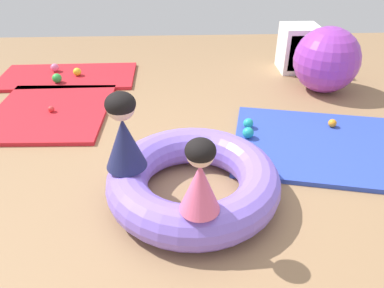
{
  "coord_description": "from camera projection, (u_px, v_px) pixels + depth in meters",
  "views": [
    {
      "loc": [
        -0.11,
        -2.19,
        1.75
      ],
      "look_at": [
        -0.01,
        0.09,
        0.32
      ],
      "focal_mm": 34.95,
      "sensor_mm": 36.0,
      "label": 1
    }
  ],
  "objects": [
    {
      "name": "ground_plane",
      "position": [
        193.0,
        187.0,
        2.79
      ],
      "size": [
        8.0,
        8.0,
        0.0
      ],
      "primitive_type": "plane",
      "color": "#93704C"
    },
    {
      "name": "gym_mat_near_right",
      "position": [
        68.0,
        77.0,
        4.59
      ],
      "size": [
        1.63,
        0.83,
        0.04
      ],
      "primitive_type": "cube",
      "rotation": [
        0.0,
        0.0,
        0.01
      ],
      "color": "red",
      "rests_on": "ground"
    },
    {
      "name": "gym_mat_far_right",
      "position": [
        341.0,
        147.0,
        3.23
      ],
      "size": [
        2.04,
        1.54,
        0.04
      ],
      "primitive_type": "cube",
      "rotation": [
        0.0,
        0.0,
        -0.22
      ],
      "color": "#2D47B7",
      "rests_on": "ground"
    },
    {
      "name": "gym_mat_front",
      "position": [
        51.0,
        112.0,
        3.79
      ],
      "size": [
        1.17,
        1.29,
        0.04
      ],
      "primitive_type": "cube",
      "rotation": [
        0.0,
        0.0,
        -0.03
      ],
      "color": "red",
      "rests_on": "ground"
    },
    {
      "name": "inflatable_cushion",
      "position": [
        193.0,
        181.0,
        2.62
      ],
      "size": [
        1.22,
        1.22,
        0.29
      ],
      "primitive_type": "torus",
      "color": "#8466E0",
      "rests_on": "ground"
    },
    {
      "name": "child_in_navy",
      "position": [
        123.0,
        132.0,
        2.39
      ],
      "size": [
        0.31,
        0.31,
        0.54
      ],
      "rotation": [
        0.0,
        0.0,
        1.43
      ],
      "color": "navy",
      "rests_on": "inflatable_cushion"
    },
    {
      "name": "child_in_pink",
      "position": [
        200.0,
        177.0,
        2.05
      ],
      "size": [
        0.26,
        0.26,
        0.47
      ],
      "rotation": [
        0.0,
        0.0,
        0.11
      ],
      "color": "#E5608E",
      "rests_on": "inflatable_cushion"
    },
    {
      "name": "play_ball_teal",
      "position": [
        248.0,
        123.0,
        3.45
      ],
      "size": [
        0.09,
        0.09,
        0.09
      ],
      "primitive_type": "sphere",
      "color": "teal",
      "rests_on": "gym_mat_far_right"
    },
    {
      "name": "play_ball_red",
      "position": [
        51.0,
        109.0,
        3.73
      ],
      "size": [
        0.06,
        0.06,
        0.06
      ],
      "primitive_type": "sphere",
      "color": "red",
      "rests_on": "gym_mat_front"
    },
    {
      "name": "play_ball_yellow",
      "position": [
        77.0,
        72.0,
        4.54
      ],
      "size": [
        0.1,
        0.1,
        0.1
      ],
      "primitive_type": "sphere",
      "color": "yellow",
      "rests_on": "gym_mat_near_right"
    },
    {
      "name": "play_ball_orange",
      "position": [
        332.0,
        123.0,
        3.47
      ],
      "size": [
        0.08,
        0.08,
        0.08
      ],
      "primitive_type": "sphere",
      "color": "orange",
      "rests_on": "gym_mat_far_right"
    },
    {
      "name": "play_ball_green",
      "position": [
        57.0,
        78.0,
        4.35
      ],
      "size": [
        0.11,
        0.11,
        0.11
      ],
      "primitive_type": "sphere",
      "color": "green",
      "rests_on": "gym_mat_near_right"
    },
    {
      "name": "play_ball_pink",
      "position": [
        55.0,
        68.0,
        4.65
      ],
      "size": [
        0.1,
        0.1,
        0.1
      ],
      "primitive_type": "sphere",
      "color": "pink",
      "rests_on": "gym_mat_near_right"
    },
    {
      "name": "play_ball_teal_second",
      "position": [
        248.0,
        133.0,
        3.29
      ],
      "size": [
        0.1,
        0.1,
        0.1
      ],
      "primitive_type": "sphere",
      "color": "teal",
      "rests_on": "gym_mat_far_right"
    },
    {
      "name": "exercise_ball_large",
      "position": [
        327.0,
        60.0,
        4.1
      ],
      "size": [
        0.72,
        0.72,
        0.72
      ],
      "primitive_type": "sphere",
      "color": "purple",
      "rests_on": "ground"
    },
    {
      "name": "storage_cube",
      "position": [
        299.0,
        49.0,
        4.68
      ],
      "size": [
        0.44,
        0.44,
        0.56
      ],
      "color": "white",
      "rests_on": "ground"
    }
  ]
}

